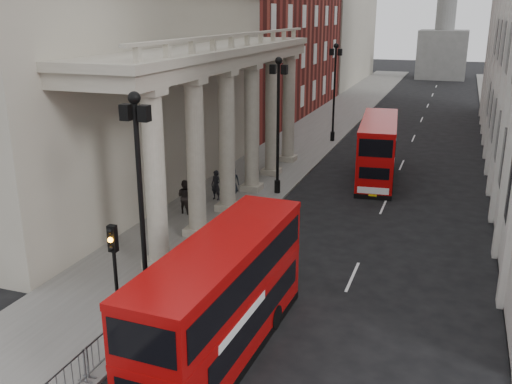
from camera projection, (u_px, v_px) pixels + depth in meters
ground at (100, 383)px, 17.62m from camera, size 260.00×260.00×0.00m
sidewalk_west at (286, 155)px, 45.49m from camera, size 6.00×140.00×0.12m
sidewalk_east at (510, 173)px, 40.20m from camera, size 3.00×140.00×0.12m
kerb at (323, 157)px, 44.54m from camera, size 0.20×140.00×0.14m
portico_building at (116, 95)px, 35.33m from camera, size 9.00×28.00×12.00m
brick_building at (269, 11)px, 60.75m from camera, size 9.00×32.00×22.00m
west_building_far at (333, 18)px, 89.78m from camera, size 9.00×30.00×20.00m
lamp_post_south at (140, 193)px, 19.91m from camera, size 1.05×0.44×8.32m
lamp_post_mid at (278, 117)px, 34.28m from camera, size 1.05×0.44×8.32m
lamp_post_north at (335, 86)px, 48.64m from camera, size 1.05×0.44×8.32m
traffic_light at (114, 263)px, 18.62m from camera, size 0.28×0.33×4.30m
crowd_barriers at (127, 326)px, 19.52m from camera, size 0.50×18.75×1.10m
bus_near at (222, 297)px, 18.44m from camera, size 2.59×9.49×4.07m
bus_far at (378, 148)px, 38.47m from camera, size 3.26×9.70×4.11m
pedestrian_a at (216, 185)px, 34.16m from camera, size 0.74×0.57×1.80m
pedestrian_b at (185, 197)px, 31.85m from camera, size 1.07×0.92×1.92m
pedestrian_c at (233, 180)px, 35.42m from camera, size 0.92×0.72×1.66m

